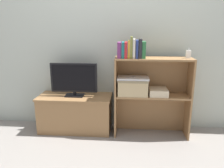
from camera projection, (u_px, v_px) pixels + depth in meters
The scene contains 19 objects.
ground_plane at pixel (111, 138), 2.59m from camera, with size 16.00×16.00×0.00m, color gray.
wall_back at pixel (114, 33), 2.67m from camera, with size 10.00×0.05×2.40m.
tv_stand at pixel (76, 113), 2.74m from camera, with size 0.90×0.39×0.45m.
tv at pixel (74, 79), 2.63m from camera, with size 0.56×0.14×0.41m.
bookshelf_lower_tier at pixel (151, 108), 2.66m from camera, with size 0.87×0.27×0.51m.
bookshelf_upper_tier at pixel (153, 71), 2.53m from camera, with size 0.87×0.27×0.43m.
book_plum at pixel (119, 50), 2.42m from camera, with size 0.04×0.16×0.17m.
book_teal at pixel (123, 50), 2.41m from camera, with size 0.03×0.14×0.18m.
book_crimson at pixel (126, 50), 2.41m from camera, with size 0.03×0.16×0.18m.
book_mustard at pixel (129, 49), 2.41m from camera, with size 0.02×0.12×0.19m.
book_olive at pixel (131, 47), 2.40m from camera, with size 0.02×0.12×0.23m.
book_ivory at pixel (134, 49), 2.40m from camera, with size 0.02×0.13×0.21m.
book_navy at pixel (137, 49), 2.40m from camera, with size 0.03×0.15×0.20m.
book_charcoal at pixel (140, 49), 2.39m from camera, with size 0.03×0.15×0.21m.
book_forest at pixel (144, 50), 2.40m from camera, with size 0.04×0.14×0.18m.
baby_monitor at pixel (188, 54), 2.40m from camera, with size 0.05×0.03×0.12m.
storage_basket_left at pixel (133, 86), 2.53m from camera, with size 0.34×0.24×0.19m.
laptop at pixel (133, 78), 2.50m from camera, with size 0.36×0.22×0.02m.
magazine_stack at pixel (158, 92), 2.53m from camera, with size 0.21×0.23×0.08m.
Camera 1 is at (0.20, -2.33, 1.28)m, focal length 35.00 mm.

